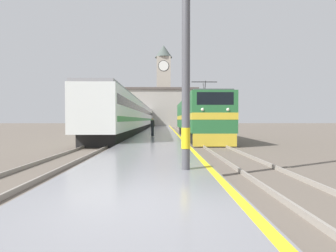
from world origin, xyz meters
TOP-DOWN VIEW (x-y plane):
  - ground_plane at (0.00, 30.00)m, footprint 200.00×200.00m
  - platform at (0.00, 25.00)m, footprint 4.20×140.00m
  - rail_track_near at (3.82, 25.00)m, footprint 2.83×140.00m
  - rail_track_far at (-3.65, 25.00)m, footprint 2.83×140.00m
  - locomotive_train at (3.82, 20.67)m, footprint 2.92×17.89m
  - passenger_train at (-3.65, 38.14)m, footprint 2.92×54.86m
  - catenary_mast at (1.35, 3.00)m, footprint 2.89×0.26m
  - person_on_platform at (-0.41, 19.17)m, footprint 0.34×0.34m
  - clock_tower at (0.60, 74.60)m, footprint 5.14×5.14m
  - station_building at (-0.90, 63.93)m, footprint 20.25×9.96m

SIDE VIEW (x-z plane):
  - ground_plane at x=0.00m, z-range 0.00..0.00m
  - rail_track_near at x=3.82m, z-range -0.05..0.11m
  - rail_track_far at x=-3.65m, z-range -0.05..0.11m
  - platform at x=0.00m, z-range 0.00..0.35m
  - person_on_platform at x=-0.41m, z-range 0.38..1.96m
  - locomotive_train at x=3.82m, z-range -0.44..4.36m
  - passenger_train at x=-3.65m, z-range 0.15..4.34m
  - catenary_mast at x=1.35m, z-range 0.39..8.63m
  - station_building at x=-0.90m, z-range 0.02..9.70m
  - clock_tower at x=0.60m, z-range 0.83..24.99m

